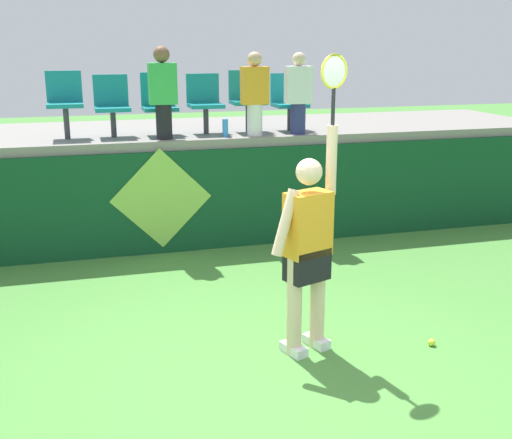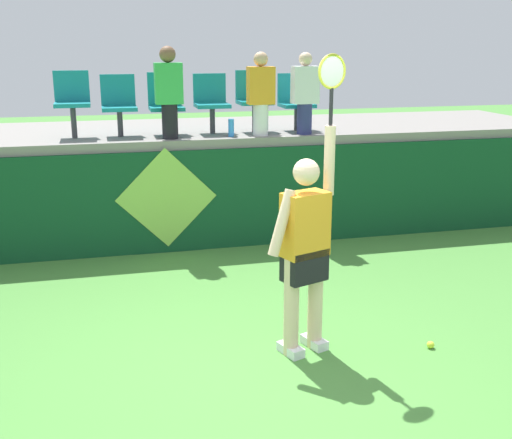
{
  "view_description": "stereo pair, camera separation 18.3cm",
  "coord_description": "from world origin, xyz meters",
  "px_view_note": "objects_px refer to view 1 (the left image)",
  "views": [
    {
      "loc": [
        -1.36,
        -4.42,
        2.6
      ],
      "look_at": [
        0.21,
        1.22,
        0.98
      ],
      "focal_mm": 44.9,
      "sensor_mm": 36.0,
      "label": 1
    },
    {
      "loc": [
        -1.18,
        -4.47,
        2.6
      ],
      "look_at": [
        0.21,
        1.22,
        0.98
      ],
      "focal_mm": 44.9,
      "sensor_mm": 36.0,
      "label": 2
    }
  ],
  "objects_px": {
    "tennis_player": "(308,245)",
    "stadium_chair_2": "(159,102)",
    "tennis_ball": "(432,342)",
    "stadium_chair_1": "(112,103)",
    "water_bottle": "(225,128)",
    "stadium_chair_4": "(247,97)",
    "spectator_2": "(163,91)",
    "spectator_1": "(298,92)",
    "stadium_chair_3": "(205,100)",
    "stadium_chair_0": "(65,100)",
    "spectator_0": "(255,93)",
    "stadium_chair_5": "(288,99)"
  },
  "relations": [
    {
      "from": "spectator_0",
      "to": "spectator_1",
      "type": "relative_size",
      "value": 1.01
    },
    {
      "from": "tennis_player",
      "to": "tennis_ball",
      "type": "distance_m",
      "value": 1.46
    },
    {
      "from": "tennis_ball",
      "to": "stadium_chair_0",
      "type": "distance_m",
      "value": 5.28
    },
    {
      "from": "stadium_chair_2",
      "to": "stadium_chair_4",
      "type": "xyz_separation_m",
      "value": [
        1.18,
        -0.01,
        0.03
      ]
    },
    {
      "from": "stadium_chair_0",
      "to": "stadium_chair_1",
      "type": "distance_m",
      "value": 0.58
    },
    {
      "from": "stadium_chair_1",
      "to": "spectator_2",
      "type": "relative_size",
      "value": 0.69
    },
    {
      "from": "tennis_ball",
      "to": "stadium_chair_3",
      "type": "bearing_deg",
      "value": 107.56
    },
    {
      "from": "stadium_chair_5",
      "to": "spectator_0",
      "type": "bearing_deg",
      "value": -145.67
    },
    {
      "from": "tennis_player",
      "to": "stadium_chair_2",
      "type": "relative_size",
      "value": 3.15
    },
    {
      "from": "spectator_0",
      "to": "spectator_2",
      "type": "relative_size",
      "value": 0.94
    },
    {
      "from": "tennis_player",
      "to": "water_bottle",
      "type": "bearing_deg",
      "value": 89.23
    },
    {
      "from": "tennis_player",
      "to": "stadium_chair_2",
      "type": "distance_m",
      "value": 3.86
    },
    {
      "from": "stadium_chair_4",
      "to": "water_bottle",
      "type": "bearing_deg",
      "value": -133.13
    },
    {
      "from": "stadium_chair_1",
      "to": "tennis_ball",
      "type": "bearing_deg",
      "value": -58.01
    },
    {
      "from": "stadium_chair_1",
      "to": "stadium_chair_3",
      "type": "height_order",
      "value": "stadium_chair_1"
    },
    {
      "from": "tennis_player",
      "to": "stadium_chair_2",
      "type": "xyz_separation_m",
      "value": [
        -0.74,
        3.68,
        0.89
      ]
    },
    {
      "from": "tennis_ball",
      "to": "stadium_chair_2",
      "type": "height_order",
      "value": "stadium_chair_2"
    },
    {
      "from": "stadium_chair_2",
      "to": "spectator_1",
      "type": "xyz_separation_m",
      "value": [
        1.78,
        -0.42,
        0.11
      ]
    },
    {
      "from": "stadium_chair_3",
      "to": "spectator_0",
      "type": "bearing_deg",
      "value": -34.84
    },
    {
      "from": "stadium_chair_3",
      "to": "spectator_2",
      "type": "relative_size",
      "value": 0.68
    },
    {
      "from": "water_bottle",
      "to": "stadium_chair_5",
      "type": "relative_size",
      "value": 0.3
    },
    {
      "from": "tennis_ball",
      "to": "stadium_chair_2",
      "type": "xyz_separation_m",
      "value": [
        -1.84,
        3.92,
        1.82
      ]
    },
    {
      "from": "stadium_chair_3",
      "to": "spectator_0",
      "type": "xyz_separation_m",
      "value": [
        0.58,
        -0.4,
        0.12
      ]
    },
    {
      "from": "water_bottle",
      "to": "spectator_0",
      "type": "xyz_separation_m",
      "value": [
        0.4,
        0.02,
        0.44
      ]
    },
    {
      "from": "stadium_chair_3",
      "to": "spectator_2",
      "type": "height_order",
      "value": "spectator_2"
    },
    {
      "from": "tennis_ball",
      "to": "water_bottle",
      "type": "bearing_deg",
      "value": 106.86
    },
    {
      "from": "spectator_1",
      "to": "spectator_2",
      "type": "bearing_deg",
      "value": -179.97
    },
    {
      "from": "stadium_chair_0",
      "to": "spectator_0",
      "type": "xyz_separation_m",
      "value": [
        2.36,
        -0.4,
        0.07
      ]
    },
    {
      "from": "tennis_player",
      "to": "stadium_chair_0",
      "type": "height_order",
      "value": "tennis_player"
    },
    {
      "from": "tennis_player",
      "to": "stadium_chair_4",
      "type": "height_order",
      "value": "tennis_player"
    },
    {
      "from": "tennis_ball",
      "to": "stadium_chair_1",
      "type": "bearing_deg",
      "value": 121.99
    },
    {
      "from": "stadium_chair_1",
      "to": "spectator_1",
      "type": "relative_size",
      "value": 0.74
    },
    {
      "from": "stadium_chair_4",
      "to": "spectator_1",
      "type": "relative_size",
      "value": 0.77
    },
    {
      "from": "stadium_chair_5",
      "to": "spectator_1",
      "type": "distance_m",
      "value": 0.43
    },
    {
      "from": "tennis_player",
      "to": "spectator_2",
      "type": "height_order",
      "value": "spectator_2"
    },
    {
      "from": "stadium_chair_4",
      "to": "spectator_2",
      "type": "relative_size",
      "value": 0.72
    },
    {
      "from": "water_bottle",
      "to": "spectator_1",
      "type": "height_order",
      "value": "spectator_1"
    },
    {
      "from": "stadium_chair_1",
      "to": "stadium_chair_5",
      "type": "distance_m",
      "value": 2.38
    },
    {
      "from": "stadium_chair_0",
      "to": "stadium_chair_1",
      "type": "xyz_separation_m",
      "value": [
        0.58,
        0.0,
        -0.05
      ]
    },
    {
      "from": "stadium_chair_3",
      "to": "stadium_chair_0",
      "type": "bearing_deg",
      "value": -179.98
    },
    {
      "from": "tennis_player",
      "to": "tennis_ball",
      "type": "relative_size",
      "value": 38.15
    },
    {
      "from": "stadium_chair_1",
      "to": "spectator_0",
      "type": "distance_m",
      "value": 1.84
    },
    {
      "from": "tennis_ball",
      "to": "spectator_2",
      "type": "relative_size",
      "value": 0.06
    },
    {
      "from": "tennis_player",
      "to": "spectator_0",
      "type": "height_order",
      "value": "tennis_player"
    },
    {
      "from": "stadium_chair_4",
      "to": "spectator_2",
      "type": "height_order",
      "value": "spectator_2"
    },
    {
      "from": "stadium_chair_2",
      "to": "spectator_1",
      "type": "distance_m",
      "value": 1.83
    },
    {
      "from": "tennis_ball",
      "to": "stadium_chair_3",
      "type": "height_order",
      "value": "stadium_chair_3"
    },
    {
      "from": "stadium_chair_0",
      "to": "stadium_chair_4",
      "type": "distance_m",
      "value": 2.36
    },
    {
      "from": "tennis_ball",
      "to": "stadium_chair_2",
      "type": "bearing_deg",
      "value": 115.17
    },
    {
      "from": "tennis_player",
      "to": "stadium_chair_4",
      "type": "bearing_deg",
      "value": 83.13
    }
  ]
}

